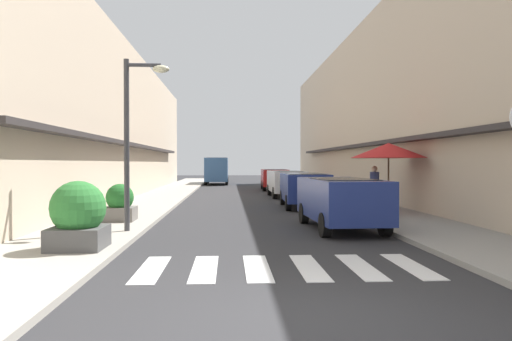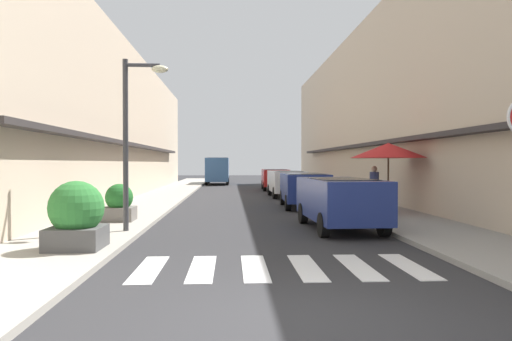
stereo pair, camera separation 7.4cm
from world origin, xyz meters
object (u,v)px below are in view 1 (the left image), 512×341
Objects in this scene: parked_car_mid at (304,186)px; planter_corner at (78,216)px; parked_car_near at (341,197)px; parked_car_far at (286,181)px; delivery_van at (217,169)px; cafe_umbrella at (389,151)px; parked_car_distant at (275,177)px; pedestrian_walking_near at (374,187)px; street_lamp at (135,124)px; planter_midblock at (120,204)px.

parked_car_mid is 11.75m from planter_corner.
parked_car_far is (0.00, 12.92, 0.00)m from parked_car_near.
delivery_van reaches higher than parked_car_mid.
parked_car_far is 9.75m from cafe_umbrella.
pedestrian_walking_near is (2.22, -15.64, 0.08)m from parked_car_distant.
parked_car_near is at bearing -90.00° from parked_car_distant.
street_lamp is 3.40m from planter_corner.
delivery_van is (-4.28, 21.99, 0.48)m from parked_car_mid.
planter_corner is at bearing -152.61° from parked_car_near.
parked_car_far is 13.20m from planter_midblock.
parked_car_far is 9.24m from pedestrian_walking_near.
planter_midblock is at bearing -142.05° from parked_car_mid.
street_lamp is at bearing -105.60° from parked_car_distant.
street_lamp is 3.30m from planter_midblock.
cafe_umbrella is (6.93, -24.95, 0.95)m from delivery_van.
cafe_umbrella is (8.32, 4.37, -0.58)m from street_lamp.
cafe_umbrella reaches higher than parked_car_mid.
planter_corner is at bearing -93.71° from delivery_van.
parked_car_far is at bearing 67.43° from street_lamp.
pedestrian_walking_near is at bearing 143.83° from cafe_umbrella.
street_lamp reaches higher than parked_car_far.
planter_corner is at bearing 98.36° from pedestrian_walking_near.
planter_corner is at bearing -104.73° from street_lamp.
parked_car_near and parked_car_distant have the same top height.
planter_midblock is (-0.23, 4.76, -0.15)m from planter_corner.
delivery_van is 27.23m from planter_midblock.
parked_car_near is at bearing 27.39° from planter_corner.
street_lamp is at bearing -92.72° from delivery_van.
street_lamp is at bearing 75.27° from planter_corner.
planter_midblock is at bearing -94.84° from delivery_van.
parked_car_mid is at bearing 57.31° from planter_corner.
parked_car_distant is 2.57× the size of pedestrian_walking_near.
cafe_umbrella is at bearing 37.64° from planter_corner.
parked_car_distant is 0.96× the size of street_lamp.
parked_car_near is 7.15m from planter_corner.
parked_car_near is 1.00× the size of parked_car_distant.
planter_corner is 4.77m from planter_midblock.
delivery_van reaches higher than parked_car_far.
planter_midblock is (-0.90, 2.20, -2.29)m from street_lamp.
cafe_umbrella is (2.64, 3.64, 1.44)m from parked_car_near.
street_lamp reaches higher than parked_car_near.
parked_car_far is 3.93× the size of planter_midblock.
parked_car_far is at bearing 90.00° from parked_car_mid.
delivery_van is 1.20× the size of street_lamp.
planter_midblock is 0.68× the size of pedestrian_walking_near.
parked_car_mid is 9.49m from street_lamp.
cafe_umbrella reaches higher than parked_car_far.
parked_car_mid is at bearing -90.00° from parked_car_distant.
cafe_umbrella reaches higher than delivery_van.
parked_car_distant is 3.77× the size of planter_midblock.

